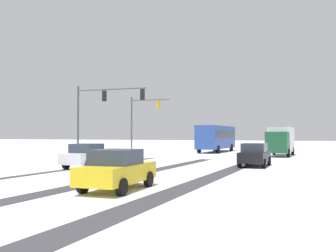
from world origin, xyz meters
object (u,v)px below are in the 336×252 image
object	(u,v)px
box_truck_delivery	(281,140)
car_black_lead	(255,155)
traffic_signal_far_left	(142,116)
bus_oncoming	(217,137)
traffic_signal_near_left	(101,106)
car_white_second	(88,156)
car_yellow_cab_third	(117,169)

from	to	relation	value
box_truck_delivery	car_black_lead	bearing A→B (deg)	-91.31
traffic_signal_far_left	bus_oncoming	size ratio (longest dim) A/B	0.59
traffic_signal_near_left	box_truck_delivery	size ratio (longest dim) A/B	0.88
traffic_signal_near_left	bus_oncoming	bearing A→B (deg)	76.52
car_white_second	bus_oncoming	xyz separation A→B (m)	(1.79, 26.60, 1.18)
traffic_signal_near_left	car_black_lead	xyz separation A→B (m)	(13.20, -0.99, -3.85)
traffic_signal_near_left	car_white_second	bearing A→B (deg)	-64.50
traffic_signal_far_left	car_white_second	distance (m)	17.18
traffic_signal_far_left	box_truck_delivery	bearing A→B (deg)	14.79
car_yellow_cab_third	box_truck_delivery	xyz separation A→B (m)	(3.57, 28.13, 0.82)
traffic_signal_far_left	traffic_signal_near_left	bearing A→B (deg)	-83.99
car_black_lead	box_truck_delivery	size ratio (longest dim) A/B	0.55
car_white_second	box_truck_delivery	distance (m)	22.74
traffic_signal_near_left	car_black_lead	bearing A→B (deg)	-4.30
car_white_second	car_yellow_cab_third	size ratio (longest dim) A/B	0.99
bus_oncoming	traffic_signal_far_left	bearing A→B (deg)	-119.78
traffic_signal_near_left	car_yellow_cab_third	xyz separation A→B (m)	(9.96, -14.36, -3.85)
car_yellow_cab_third	bus_oncoming	size ratio (longest dim) A/B	0.38
box_truck_delivery	car_yellow_cab_third	bearing A→B (deg)	-97.24
box_truck_delivery	traffic_signal_near_left	bearing A→B (deg)	-134.51
bus_oncoming	box_truck_delivery	xyz separation A→B (m)	(8.69, -6.44, -0.36)
traffic_signal_near_left	car_yellow_cab_third	bearing A→B (deg)	-55.26
car_yellow_cab_third	traffic_signal_near_left	bearing A→B (deg)	124.74
car_white_second	car_black_lead	bearing A→B (deg)	28.02
car_black_lead	box_truck_delivery	bearing A→B (deg)	88.69
car_yellow_cab_third	box_truck_delivery	distance (m)	28.37
traffic_signal_far_left	car_black_lead	distance (m)	18.28
car_yellow_cab_third	box_truck_delivery	world-z (taller)	box_truck_delivery
box_truck_delivery	traffic_signal_far_left	bearing A→B (deg)	-165.21
traffic_signal_near_left	traffic_signal_far_left	bearing A→B (deg)	96.01
car_yellow_cab_third	car_black_lead	bearing A→B (deg)	76.40
traffic_signal_far_left	box_truck_delivery	world-z (taller)	traffic_signal_far_left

